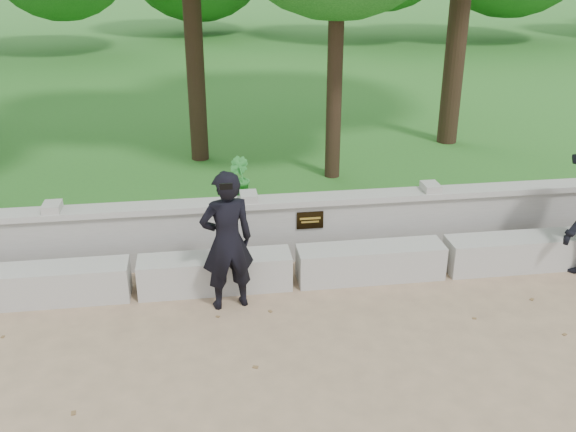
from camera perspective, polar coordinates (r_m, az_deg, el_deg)
name	(u,v)px	position (r m, az deg, el deg)	size (l,w,h in m)	color
ground	(322,373)	(6.72, 3.07, -13.80)	(80.00, 80.00, 0.00)	tan
lawn	(233,83)	(19.68, -4.93, 11.69)	(40.00, 22.00, 0.25)	#2A6423
concrete_bench	(294,267)	(8.19, 0.55, -4.59)	(11.90, 0.45, 0.45)	#B1AEA7
parapet_wall	(286,228)	(8.70, -0.15, -1.06)	(12.50, 0.35, 0.90)	#A6A49D
man_main	(227,241)	(7.45, -5.44, -2.22)	(0.69, 0.63, 1.72)	black
shrub_b	(239,177)	(10.29, -4.33, 3.44)	(0.35, 0.28, 0.64)	#308E37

